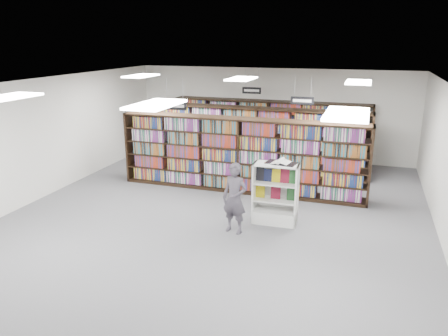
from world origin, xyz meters
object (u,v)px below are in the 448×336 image
(endcap_display, at_px, (275,203))
(shopper, at_px, (235,198))
(bookshelf_row_near, at_px, (241,155))
(open_book, at_px, (281,162))

(endcap_display, relative_size, shopper, 0.90)
(bookshelf_row_near, bearing_deg, open_book, -50.93)
(bookshelf_row_near, xyz_separation_m, open_book, (1.49, -1.84, 0.42))
(endcap_display, height_order, shopper, shopper)
(shopper, bearing_deg, bookshelf_row_near, 116.01)
(open_book, bearing_deg, shopper, -124.43)
(open_book, distance_m, shopper, 1.38)
(bookshelf_row_near, distance_m, shopper, 2.79)
(bookshelf_row_near, bearing_deg, endcap_display, -53.15)
(bookshelf_row_near, relative_size, shopper, 4.38)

